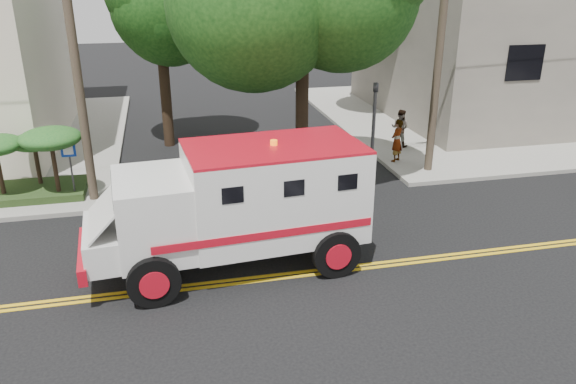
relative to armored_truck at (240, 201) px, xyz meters
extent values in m
plane|color=black|center=(1.52, -0.83, -1.79)|extent=(100.00, 100.00, 0.00)
cube|color=gray|center=(15.02, 12.67, -1.71)|extent=(17.00, 17.00, 0.15)
cube|color=#6C655C|center=(16.52, 13.17, 1.36)|extent=(14.00, 12.00, 6.00)
cylinder|color=#382D23|center=(-4.08, 5.17, 2.71)|extent=(0.28, 0.28, 9.00)
cylinder|color=#382D23|center=(7.82, 5.37, 2.71)|extent=(0.28, 0.28, 9.00)
cylinder|color=black|center=(3.02, 5.67, 1.71)|extent=(0.44, 0.44, 7.00)
cylinder|color=black|center=(-1.48, 11.17, 1.01)|extent=(0.44, 0.44, 5.60)
sphere|color=black|center=(-1.48, 11.17, 3.81)|extent=(3.92, 3.92, 3.92)
cylinder|color=black|center=(10.02, 15.17, 1.19)|extent=(0.44, 0.44, 5.95)
cylinder|color=#3F3F42|center=(5.32, 4.77, 0.01)|extent=(0.12, 0.12, 3.60)
imported|color=#3F3F42|center=(5.32, 4.77, 1.36)|extent=(0.15, 0.18, 0.90)
cylinder|color=#3F3F42|center=(-4.68, 5.37, -0.79)|extent=(0.06, 0.06, 2.00)
cube|color=#0C33A5|center=(-4.68, 5.31, 0.01)|extent=(0.45, 0.03, 0.45)
cube|color=#1E3314|center=(-5.98, 5.97, -1.52)|extent=(3.20, 2.00, 0.24)
cylinder|color=black|center=(-6.88, 5.67, -0.64)|extent=(0.14, 0.14, 1.52)
cylinder|color=black|center=(-5.88, 6.37, -0.72)|extent=(0.14, 0.14, 1.36)
ellipsoid|color=#174E1C|center=(-5.88, 6.37, 0.05)|extent=(1.55, 1.55, 0.54)
cylinder|color=black|center=(-5.18, 5.47, -0.56)|extent=(0.14, 0.14, 1.68)
ellipsoid|color=#174E1C|center=(-5.18, 5.47, 0.39)|extent=(1.91, 1.91, 0.66)
cube|color=silver|center=(0.89, 0.07, 0.13)|extent=(4.47, 2.86, 2.31)
cube|color=silver|center=(-2.07, -0.17, -0.09)|extent=(1.94, 2.55, 1.87)
cube|color=black|center=(-2.92, -0.23, 0.41)|extent=(0.21, 1.87, 0.77)
cube|color=silver|center=(-3.22, -0.26, -0.63)|extent=(1.16, 2.27, 0.77)
cube|color=#B40D1C|center=(-3.76, -0.30, -0.91)|extent=(0.39, 2.37, 0.38)
cube|color=#B40D1C|center=(0.89, 0.07, 1.32)|extent=(4.47, 2.86, 0.07)
cylinder|color=black|center=(-2.19, -1.41, -1.18)|extent=(1.23, 0.45, 1.21)
cylinder|color=black|center=(-2.38, 1.04, -1.18)|extent=(1.23, 0.45, 1.21)
cylinder|color=black|center=(2.19, -1.06, -1.18)|extent=(1.23, 0.45, 1.21)
cylinder|color=black|center=(2.00, 1.39, -1.18)|extent=(1.23, 0.45, 1.21)
imported|color=gray|center=(7.02, 6.54, -0.82)|extent=(0.72, 0.68, 1.65)
imported|color=gray|center=(7.94, 8.36, -0.85)|extent=(0.96, 0.95, 1.57)
camera|label=1|loc=(-1.69, -12.74, 5.34)|focal=35.00mm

